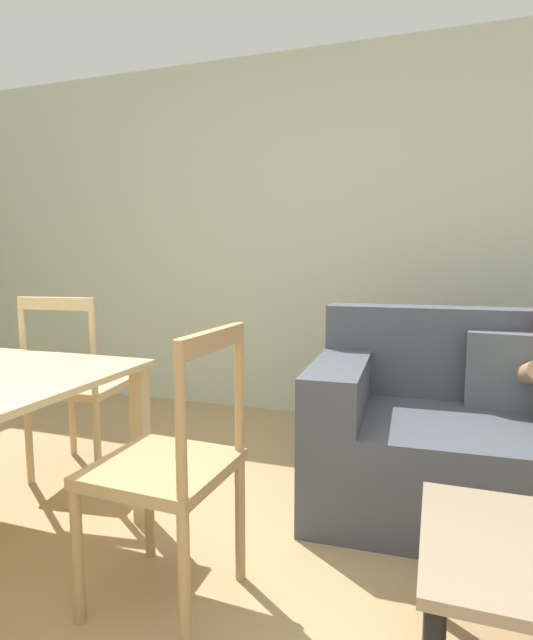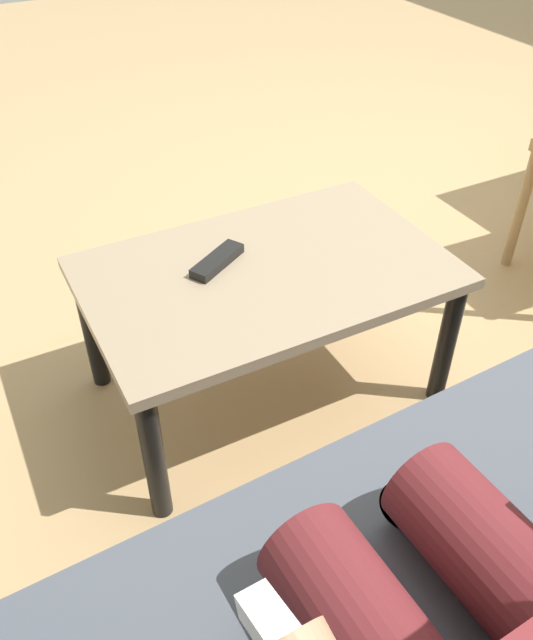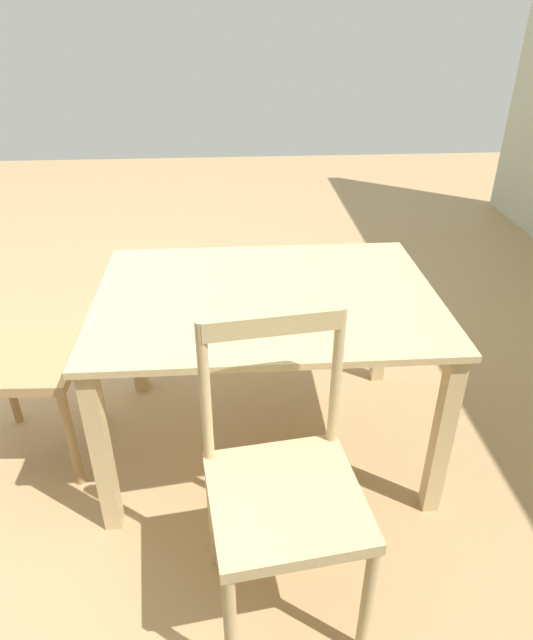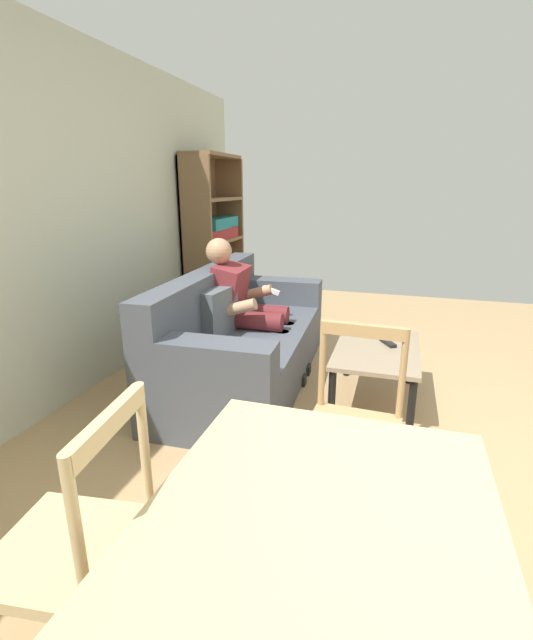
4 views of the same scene
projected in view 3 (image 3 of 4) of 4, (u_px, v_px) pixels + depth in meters
ground_plane at (22, 390)px, 2.73m from camera, size 9.08×9.08×0.00m
dining_table at (266, 318)px, 2.12m from camera, size 1.27×0.92×0.71m
dining_chair_near_wall at (283, 490)px, 1.56m from camera, size 0.47×0.47×0.95m
dining_chair_facing_couch at (17, 359)px, 2.14m from camera, size 0.44×0.44×0.92m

